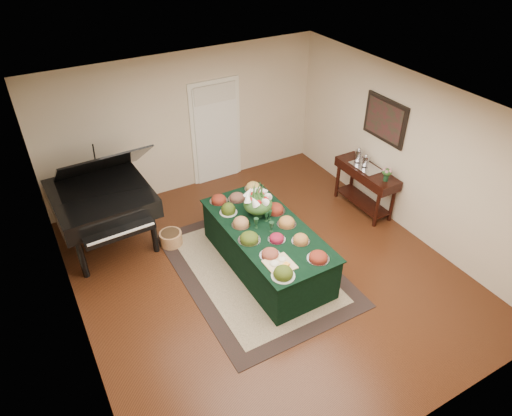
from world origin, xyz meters
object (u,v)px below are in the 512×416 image
buffet_table (266,247)px  floral_centerpiece (258,201)px  grand_piano (102,198)px  mahogany_sideboard (366,178)px

buffet_table → floral_centerpiece: (0.05, 0.36, 0.65)m
grand_piano → buffet_table: bearing=-41.8°
buffet_table → grand_piano: grand_piano is taller
floral_centerpiece → mahogany_sideboard: (2.36, 0.14, -0.37)m
grand_piano → mahogany_sideboard: (4.42, -1.30, -0.26)m
floral_centerpiece → buffet_table: bearing=-97.5°
floral_centerpiece → grand_piano: bearing=145.0°
buffet_table → mahogany_sideboard: mahogany_sideboard is taller
grand_piano → mahogany_sideboard: size_ratio=1.41×
buffet_table → grand_piano: bearing=138.2°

